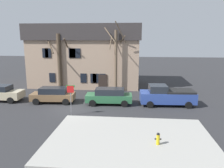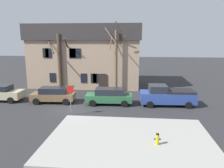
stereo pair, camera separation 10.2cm
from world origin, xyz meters
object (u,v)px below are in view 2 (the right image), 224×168
Objects in this scene: street_sign_pole at (70,94)px; fire_hydrant at (157,139)px; car_brown_wagon at (53,95)px; tree_bare_near at (60,60)px; building_main at (87,55)px; car_beige_sedan at (1,93)px; pickup_truck_blue at (167,96)px; car_green_wagon at (109,96)px; tree_bare_mid at (116,58)px.

fire_hydrant is at bearing -35.48° from street_sign_pole.
car_brown_wagon is at bearing 138.86° from fire_hydrant.
tree_bare_near reaches higher than street_sign_pole.
tree_bare_near is at bearing -124.29° from building_main.
car_brown_wagon is 1.68× the size of street_sign_pole.
tree_bare_near is at bearing 127.35° from fire_hydrant.
building_main is at bearing 51.77° from car_beige_sedan.
pickup_truck_blue is at bearing -42.90° from building_main.
tree_bare_near is (-2.68, -3.93, -0.41)m from building_main.
car_brown_wagon is at bearing 179.97° from car_green_wagon.
tree_bare_mid reaches higher than car_beige_sedan.
car_brown_wagon is (-1.59, -9.71, -3.46)m from building_main.
pickup_truck_blue is at bearing 0.38° from car_beige_sedan.
car_brown_wagon is 0.97× the size of car_green_wagon.
pickup_truck_blue is (17.71, 0.12, 0.14)m from car_beige_sedan.
building_main is 5.62× the size of street_sign_pole.
street_sign_pole is at bearing -155.67° from pickup_truck_blue.
street_sign_pole is (8.92, -3.86, 1.05)m from car_beige_sedan.
car_beige_sedan is at bearing 179.30° from car_green_wagon.
fire_hydrant is at bearing -65.56° from building_main.
car_green_wagon reaches higher than fire_hydrant.
car_beige_sedan is at bearing -156.79° from tree_bare_mid.
car_green_wagon is 4.86m from street_sign_pole.
tree_bare_mid is 3.15× the size of street_sign_pole.
tree_bare_near is 2.79× the size of street_sign_pole.
tree_bare_mid is 8.23m from pickup_truck_blue.
tree_bare_near is 1.60× the size of car_beige_sedan.
building_main is 1.78× the size of tree_bare_mid.
building_main is 3.24× the size of car_green_wagon.
building_main is 3.34× the size of car_brown_wagon.
pickup_truck_blue is (5.60, -5.08, -3.26)m from tree_bare_mid.
tree_bare_mid is 6.33m from car_green_wagon.
building_main is at bearing 80.70° from car_brown_wagon.
car_beige_sedan is (-12.12, -5.20, -3.40)m from tree_bare_mid.
fire_hydrant is at bearing -41.14° from car_brown_wagon.
car_brown_wagon is at bearing -79.31° from tree_bare_near.
pickup_truck_blue is at bearing -23.24° from tree_bare_near.
street_sign_pole is at bearing -109.46° from tree_bare_mid.
fire_hydrant is (4.03, -8.69, -0.35)m from car_green_wagon.
pickup_truck_blue is 7.04× the size of fire_hydrant.
car_beige_sedan reaches higher than car_green_wagon.
car_brown_wagon is at bearing -1.36° from car_beige_sedan.
pickup_truck_blue is at bearing 2.57° from car_green_wagon.
pickup_truck_blue is (11.76, 0.26, 0.14)m from car_brown_wagon.
car_beige_sedan is 5.95m from car_brown_wagon.
fire_hydrant is (11.05, -14.47, -3.38)m from tree_bare_near.
street_sign_pole is (-2.95, -3.71, 1.04)m from car_green_wagon.
building_main is 19.52× the size of fire_hydrant.
car_green_wagon is (5.92, -0.00, 0.02)m from car_brown_wagon.
tree_bare_mid is 1.56× the size of pickup_truck_blue.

